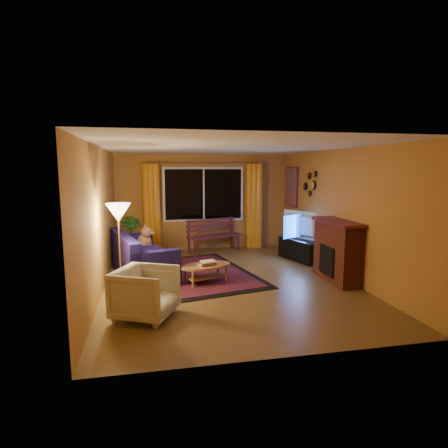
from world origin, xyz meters
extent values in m
cube|color=brown|center=(0.00, 0.00, -0.01)|extent=(4.50, 6.00, 0.02)
cube|color=white|center=(0.00, 0.00, 2.51)|extent=(4.50, 6.00, 0.02)
cube|color=#BD7D37|center=(0.00, 3.01, 1.25)|extent=(4.50, 0.02, 2.50)
cube|color=#BD7D37|center=(-2.26, 0.00, 1.25)|extent=(0.02, 6.00, 2.50)
cube|color=#BD7D37|center=(2.26, 0.00, 1.25)|extent=(0.02, 6.00, 2.50)
cube|color=black|center=(0.00, 2.94, 1.45)|extent=(2.00, 0.02, 1.30)
cylinder|color=#BF8C3F|center=(0.00, 2.90, 2.25)|extent=(3.20, 0.03, 0.03)
cylinder|color=orange|center=(-1.35, 2.88, 1.12)|extent=(0.36, 0.36, 2.24)
cylinder|color=orange|center=(1.35, 2.88, 1.12)|extent=(0.36, 0.36, 2.24)
cube|color=#4E1920|center=(0.19, 2.48, 0.21)|extent=(1.47, 0.90, 0.42)
imported|color=#235B1E|center=(-1.90, 2.75, 0.47)|extent=(0.63, 0.63, 0.94)
cube|color=#150E48|center=(-1.58, 0.72, 0.43)|extent=(1.40, 2.27, 0.85)
imported|color=beige|center=(-1.51, -1.51, 0.40)|extent=(1.00, 1.02, 0.80)
cylinder|color=#BF8C3F|center=(-1.92, -0.51, 0.78)|extent=(0.32, 0.32, 1.57)
cube|color=maroon|center=(-0.42, 0.60, 0.01)|extent=(2.46, 3.30, 0.02)
cylinder|color=#A67143|center=(-0.42, -0.07, 0.18)|extent=(1.20, 1.20, 0.35)
cube|color=black|center=(2.00, 1.26, 0.24)|extent=(0.68, 1.23, 0.49)
imported|color=black|center=(2.00, 1.26, 0.81)|extent=(0.69, 1.06, 0.65)
cube|color=maroon|center=(2.05, -0.40, 0.55)|extent=(0.40, 1.20, 1.10)
cube|color=#DB5415|center=(2.22, 2.45, 1.65)|extent=(0.04, 0.76, 0.96)
camera|label=1|loc=(-1.44, -6.74, 2.12)|focal=30.00mm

